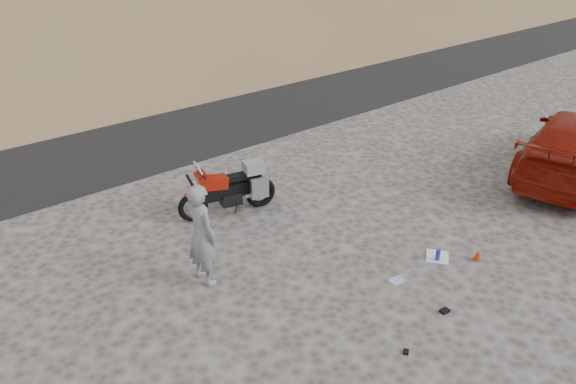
% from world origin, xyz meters
% --- Properties ---
extents(ground, '(140.00, 140.00, 0.00)m').
position_xyz_m(ground, '(0.00, 0.00, 0.00)').
color(ground, '#413E3C').
rests_on(ground, ground).
extents(road, '(120.00, 7.00, 0.05)m').
position_xyz_m(road, '(0.00, 9.00, 0.00)').
color(road, black).
rests_on(road, ground).
extents(motorcycle, '(2.20, 0.95, 1.33)m').
position_xyz_m(motorcycle, '(-0.06, 2.68, 0.57)').
color(motorcycle, black).
rests_on(motorcycle, ground).
extents(man, '(0.51, 0.72, 1.90)m').
position_xyz_m(man, '(-1.89, 0.91, 0.00)').
color(man, gray).
rests_on(man, ground).
extents(red_car, '(5.74, 3.50, 1.55)m').
position_xyz_m(red_car, '(7.63, -1.12, 0.00)').
color(red_car, maroon).
rests_on(red_car, ground).
extents(gear_white_cloth, '(0.62, 0.61, 0.02)m').
position_xyz_m(gear_white_cloth, '(1.93, -1.30, 0.01)').
color(gear_white_cloth, white).
rests_on(gear_white_cloth, ground).
extents(gear_bottle, '(0.10, 0.10, 0.23)m').
position_xyz_m(gear_bottle, '(1.83, -1.37, 0.12)').
color(gear_bottle, '#1A2DA1').
rests_on(gear_bottle, ground).
extents(gear_funnel, '(0.17, 0.17, 0.21)m').
position_xyz_m(gear_funnel, '(2.43, -1.84, 0.10)').
color(gear_funnel, '#B2270B').
rests_on(gear_funnel, ground).
extents(gear_glove_a, '(0.16, 0.12, 0.04)m').
position_xyz_m(gear_glove_a, '(0.67, -2.39, 0.02)').
color(gear_glove_a, black).
rests_on(gear_glove_a, ground).
extents(gear_glove_b, '(0.14, 0.13, 0.04)m').
position_xyz_m(gear_glove_b, '(-0.57, -2.60, 0.02)').
color(gear_glove_b, black).
rests_on(gear_glove_b, ground).
extents(gear_blue_cloth, '(0.30, 0.24, 0.01)m').
position_xyz_m(gear_blue_cloth, '(0.74, -1.31, 0.01)').
color(gear_blue_cloth, '#93B0E4').
rests_on(gear_blue_cloth, ground).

